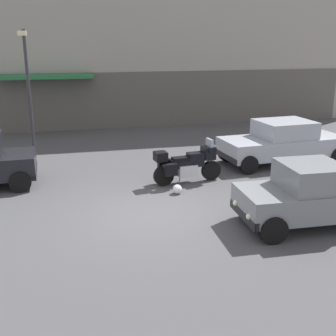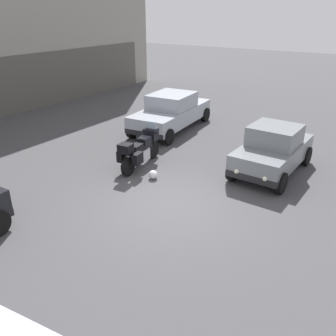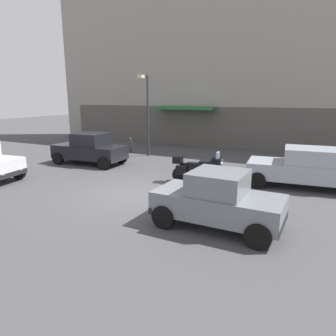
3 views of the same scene
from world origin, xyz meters
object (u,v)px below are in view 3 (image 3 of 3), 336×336
object	(u,v)px
car_wagon_end	(90,149)
streetlamp_curbside	(146,107)
helmet	(177,184)
car_compact_side	(218,200)
bollard_curbside	(130,145)
motorcycle	(198,169)
car_sedan_far	(309,168)

from	to	relation	value
car_wagon_end	streetlamp_curbside	size ratio (longest dim) A/B	0.83
helmet	car_compact_side	size ratio (longest dim) A/B	0.08
car_compact_side	car_wagon_end	size ratio (longest dim) A/B	0.90
car_compact_side	bollard_curbside	size ratio (longest dim) A/B	3.65
car_wagon_end	bollard_curbside	distance (m)	3.80
bollard_curbside	helmet	bearing A→B (deg)	-44.17
helmet	bollard_curbside	distance (m)	8.24
helmet	car_wagon_end	world-z (taller)	car_wagon_end
motorcycle	bollard_curbside	xyz separation A→B (m)	(-6.44, 4.83, -0.11)
motorcycle	car_wagon_end	bearing A→B (deg)	163.56
bollard_curbside	car_sedan_far	bearing A→B (deg)	-18.07
car_sedan_far	car_wagon_end	distance (m)	10.48
motorcycle	car_sedan_far	world-z (taller)	car_sedan_far
car_compact_side	streetlamp_curbside	distance (m)	10.74
car_sedan_far	car_compact_side	world-z (taller)	same
car_sedan_far	streetlamp_curbside	distance (m)	9.54
helmet	bollard_curbside	xyz separation A→B (m)	(-5.90, 5.73, 0.37)
motorcycle	car_wagon_end	size ratio (longest dim) A/B	0.58
helmet	car_wagon_end	size ratio (longest dim) A/B	0.07
streetlamp_curbside	bollard_curbside	xyz separation A→B (m)	(-1.58, 0.59, -2.36)
streetlamp_curbside	bollard_curbside	distance (m)	2.90
car_sedan_far	car_compact_side	distance (m)	5.57
helmet	streetlamp_curbside	world-z (taller)	streetlamp_curbside
car_sedan_far	bollard_curbside	world-z (taller)	car_sedan_far
car_sedan_far	streetlamp_curbside	bearing A→B (deg)	157.38
motorcycle	car_compact_side	distance (m)	4.27
motorcycle	bollard_curbside	bearing A→B (deg)	135.86
helmet	streetlamp_curbside	distance (m)	7.25
car_compact_side	streetlamp_curbside	bearing A→B (deg)	-47.88
car_compact_side	streetlamp_curbside	xyz separation A→B (m)	(-6.84, 8.01, 2.10)
car_compact_side	car_wagon_end	bearing A→B (deg)	-28.09
helmet	car_compact_side	world-z (taller)	car_compact_side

